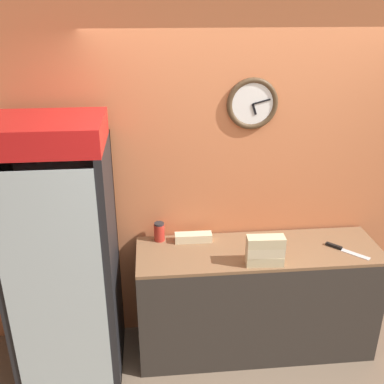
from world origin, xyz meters
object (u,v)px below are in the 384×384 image
Objects in this scene: sandwich_stack_bottom at (264,260)px; sandwich_flat_left at (193,237)px; beverage_cooler at (62,240)px; condiment_jar at (159,232)px; sandwich_stack_middle at (265,251)px; chefs_knife at (341,249)px; sandwich_stack_top at (266,242)px.

sandwich_stack_bottom reaches higher than sandwich_flat_left.
condiment_jar is (0.70, 0.22, -0.09)m from beverage_cooler.
condiment_jar is at bearing 150.29° from sandwich_stack_bottom.
sandwich_stack_bottom is 0.85m from condiment_jar.
chefs_knife is at bearing 12.86° from sandwich_stack_middle.
sandwich_stack_top is (1.45, -0.20, 0.03)m from beverage_cooler.
sandwich_flat_left is at bearing 10.51° from beverage_cooler.
beverage_cooler is 7.33× the size of sandwich_stack_top.
chefs_knife is at bearing -12.06° from sandwich_flat_left.
sandwich_stack_middle is at bearing -167.14° from chefs_knife.
sandwich_flat_left is 1.10× the size of chefs_knife.
sandwich_stack_top reaches higher than sandwich_flat_left.
sandwich_flat_left is 1.13m from chefs_knife.
sandwich_stack_top is at bearing -7.94° from beverage_cooler.
sandwich_stack_bottom is at bearing 180.00° from sandwich_stack_middle.
beverage_cooler reaches higher than sandwich_flat_left.
chefs_knife is 1.40m from condiment_jar.
sandwich_stack_middle is 0.66m from chefs_knife.
sandwich_stack_middle reaches higher than sandwich_flat_left.
sandwich_stack_top reaches higher than condiment_jar.
sandwich_stack_top reaches higher than chefs_knife.
sandwich_stack_middle is 1.02× the size of chefs_knife.
sandwich_stack_top is at bearing -38.74° from sandwich_flat_left.
sandwich_stack_bottom is 0.15m from sandwich_stack_top.
sandwich_stack_bottom is at bearing -29.71° from condiment_jar.
sandwich_stack_top is 0.86m from condiment_jar.
sandwich_stack_bottom is (1.45, -0.20, -0.12)m from beverage_cooler.
sandwich_stack_bottom is at bearing -38.74° from sandwich_flat_left.
condiment_jar reaches higher than chefs_knife.
chefs_knife is at bearing 12.86° from sandwich_stack_bottom.
sandwich_stack_bottom is 0.08m from sandwich_stack_middle.
beverage_cooler is 0.99m from sandwich_flat_left.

